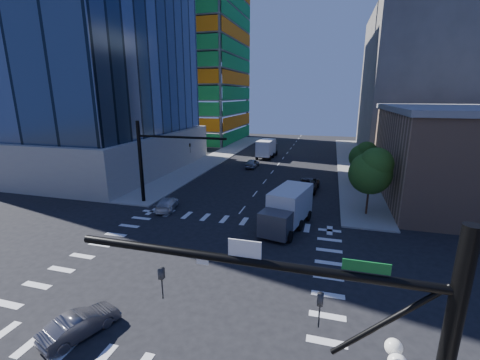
% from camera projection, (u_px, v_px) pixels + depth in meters
% --- Properties ---
extents(ground, '(160.00, 160.00, 0.00)m').
position_uv_depth(ground, '(198.00, 266.00, 22.83)').
color(ground, black).
rests_on(ground, ground).
extents(road_markings, '(20.00, 20.00, 0.01)m').
position_uv_depth(road_markings, '(198.00, 266.00, 22.83)').
color(road_markings, silver).
rests_on(road_markings, ground).
extents(sidewalk_ne, '(5.00, 60.00, 0.15)m').
position_uv_depth(sidewalk_ne, '(352.00, 163.00, 56.75)').
color(sidewalk_ne, gray).
rests_on(sidewalk_ne, ground).
extents(sidewalk_nw, '(5.00, 60.00, 0.15)m').
position_uv_depth(sidewalk_nw, '(219.00, 156.00, 63.30)').
color(sidewalk_nw, gray).
rests_on(sidewalk_nw, ground).
extents(construction_building, '(25.16, 34.50, 70.60)m').
position_uv_depth(construction_building, '(190.00, 43.00, 81.29)').
color(construction_building, slate).
rests_on(construction_building, ground).
extents(bg_building_ne, '(24.00, 30.00, 28.00)m').
position_uv_depth(bg_building_ne, '(431.00, 83.00, 63.33)').
color(bg_building_ne, '#5A5651').
rests_on(bg_building_ne, ground).
extents(signal_mast_nw, '(10.20, 0.40, 9.00)m').
position_uv_depth(signal_mast_nw, '(152.00, 155.00, 34.74)').
color(signal_mast_nw, black).
rests_on(signal_mast_nw, sidewalk_nw).
extents(tree_south, '(4.16, 4.16, 6.82)m').
position_uv_depth(tree_south, '(372.00, 170.00, 31.26)').
color(tree_south, '#382316').
rests_on(tree_south, sidewalk_ne).
extents(tree_north, '(3.54, 3.52, 5.78)m').
position_uv_depth(tree_north, '(364.00, 156.00, 42.52)').
color(tree_north, '#382316').
rests_on(tree_north, sidewalk_ne).
extents(car_nb_far, '(3.04, 5.73, 1.53)m').
position_uv_depth(car_nb_far, '(307.00, 185.00, 40.49)').
color(car_nb_far, black).
rests_on(car_nb_far, ground).
extents(car_sb_near, '(2.76, 4.69, 1.27)m').
position_uv_depth(car_sb_near, '(167.00, 204.00, 34.04)').
color(car_sb_near, silver).
rests_on(car_sb_near, ground).
extents(car_sb_mid, '(1.80, 4.24, 1.43)m').
position_uv_depth(car_sb_mid, '(252.00, 163.00, 53.74)').
color(car_sb_mid, '#9A9AA1').
rests_on(car_sb_mid, ground).
extents(car_sb_cross, '(2.60, 4.04, 1.26)m').
position_uv_depth(car_sb_cross, '(80.00, 324.00, 16.15)').
color(car_sb_cross, '#525056').
rests_on(car_sb_cross, ground).
extents(box_truck_near, '(4.23, 7.17, 3.52)m').
position_uv_depth(box_truck_near, '(286.00, 212.00, 28.87)').
color(box_truck_near, black).
rests_on(box_truck_near, ground).
extents(box_truck_far, '(3.20, 6.83, 3.51)m').
position_uv_depth(box_truck_far, '(267.00, 149.00, 62.32)').
color(box_truck_far, black).
rests_on(box_truck_far, ground).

